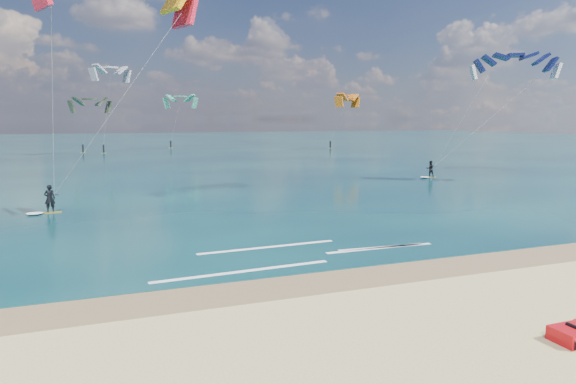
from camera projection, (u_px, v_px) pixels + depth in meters
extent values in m
plane|color=tan|center=(178.00, 174.00, 52.31)|extent=(320.00, 320.00, 0.00)
cube|color=#7E6243|center=(342.00, 279.00, 18.04)|extent=(320.00, 2.40, 0.01)
cube|color=#082230|center=(133.00, 145.00, 111.58)|extent=(320.00, 200.00, 0.04)
cube|color=yellow|center=(51.00, 212.00, 30.63)|extent=(1.26, 0.44, 0.05)
imported|color=black|center=(50.00, 198.00, 30.51)|extent=(0.61, 0.41, 1.65)
cylinder|color=black|center=(54.00, 195.00, 30.32)|extent=(0.50, 0.06, 0.04)
cube|color=gold|center=(430.00, 177.00, 49.47)|extent=(1.26, 0.46, 0.05)
imported|color=black|center=(430.00, 169.00, 49.35)|extent=(0.89, 0.78, 1.57)
cylinder|color=black|center=(434.00, 166.00, 49.16)|extent=(0.50, 0.07, 0.04)
cube|color=white|center=(376.00, 248.00, 22.19)|extent=(4.69, 0.25, 0.01)
cube|color=white|center=(386.00, 247.00, 22.42)|extent=(4.40, 0.56, 0.01)
cube|color=white|center=(268.00, 247.00, 22.39)|extent=(6.29, 0.47, 0.01)
cube|color=white|center=(243.00, 271.00, 18.83)|extent=(6.84, 0.61, 0.01)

